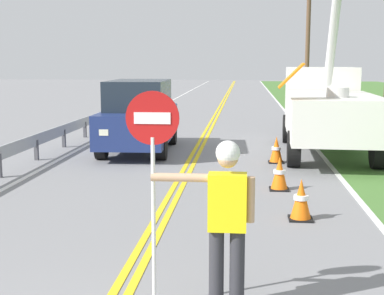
{
  "coord_description": "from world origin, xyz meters",
  "views": [
    {
      "loc": [
        1.37,
        -2.9,
        2.62
      ],
      "look_at": [
        0.51,
        6.15,
        1.2
      ],
      "focal_mm": 51.22,
      "sensor_mm": 36.0,
      "label": 1
    }
  ],
  "objects_px": {
    "utility_pole_mid": "(308,31)",
    "traffic_cone_lead": "(301,200)",
    "stop_sign_paddle": "(153,151)",
    "utility_bucket_truck": "(326,104)",
    "oncoming_suv_nearest": "(139,116)",
    "traffic_cone_tail": "(276,150)",
    "flagger_worker": "(226,214)",
    "traffic_cone_mid": "(279,174)"
  },
  "relations": [
    {
      "from": "flagger_worker",
      "to": "oncoming_suv_nearest",
      "type": "height_order",
      "value": "oncoming_suv_nearest"
    },
    {
      "from": "flagger_worker",
      "to": "traffic_cone_lead",
      "type": "height_order",
      "value": "flagger_worker"
    },
    {
      "from": "traffic_cone_mid",
      "to": "utility_bucket_truck",
      "type": "bearing_deg",
      "value": 72.01
    },
    {
      "from": "traffic_cone_lead",
      "to": "traffic_cone_tail",
      "type": "distance_m",
      "value": 5.29
    },
    {
      "from": "flagger_worker",
      "to": "traffic_cone_tail",
      "type": "relative_size",
      "value": 2.61
    },
    {
      "from": "traffic_cone_mid",
      "to": "traffic_cone_lead",
      "type": "bearing_deg",
      "value": -84.12
    },
    {
      "from": "oncoming_suv_nearest",
      "to": "stop_sign_paddle",
      "type": "bearing_deg",
      "value": -78.29
    },
    {
      "from": "utility_pole_mid",
      "to": "traffic_cone_mid",
      "type": "bearing_deg",
      "value": -97.43
    },
    {
      "from": "oncoming_suv_nearest",
      "to": "utility_pole_mid",
      "type": "xyz_separation_m",
      "value": [
        7.08,
        20.32,
        3.56
      ]
    },
    {
      "from": "utility_pole_mid",
      "to": "traffic_cone_tail",
      "type": "height_order",
      "value": "utility_pole_mid"
    },
    {
      "from": "utility_bucket_truck",
      "to": "traffic_cone_lead",
      "type": "bearing_deg",
      "value": -101.14
    },
    {
      "from": "traffic_cone_mid",
      "to": "utility_pole_mid",
      "type": "bearing_deg",
      "value": 82.57
    },
    {
      "from": "utility_bucket_truck",
      "to": "oncoming_suv_nearest",
      "type": "height_order",
      "value": "utility_bucket_truck"
    },
    {
      "from": "utility_bucket_truck",
      "to": "traffic_cone_mid",
      "type": "bearing_deg",
      "value": -107.99
    },
    {
      "from": "stop_sign_paddle",
      "to": "traffic_cone_tail",
      "type": "xyz_separation_m",
      "value": [
        1.8,
        8.78,
        -1.37
      ]
    },
    {
      "from": "utility_bucket_truck",
      "to": "oncoming_suv_nearest",
      "type": "bearing_deg",
      "value": -175.4
    },
    {
      "from": "flagger_worker",
      "to": "traffic_cone_mid",
      "type": "bearing_deg",
      "value": 80.76
    },
    {
      "from": "flagger_worker",
      "to": "utility_bucket_truck",
      "type": "bearing_deg",
      "value": 76.54
    },
    {
      "from": "utility_bucket_truck",
      "to": "utility_pole_mid",
      "type": "relative_size",
      "value": 0.78
    },
    {
      "from": "traffic_cone_mid",
      "to": "traffic_cone_tail",
      "type": "distance_m",
      "value": 3.13
    },
    {
      "from": "utility_bucket_truck",
      "to": "traffic_cone_tail",
      "type": "height_order",
      "value": "utility_bucket_truck"
    },
    {
      "from": "traffic_cone_tail",
      "to": "oncoming_suv_nearest",
      "type": "bearing_deg",
      "value": 158.93
    },
    {
      "from": "stop_sign_paddle",
      "to": "utility_bucket_truck",
      "type": "bearing_deg",
      "value": 72.73
    },
    {
      "from": "utility_pole_mid",
      "to": "traffic_cone_mid",
      "type": "distance_m",
      "value": 25.54
    },
    {
      "from": "stop_sign_paddle",
      "to": "traffic_cone_lead",
      "type": "height_order",
      "value": "stop_sign_paddle"
    },
    {
      "from": "flagger_worker",
      "to": "traffic_cone_tail",
      "type": "xyz_separation_m",
      "value": [
        1.03,
        8.78,
        -0.71
      ]
    },
    {
      "from": "utility_pole_mid",
      "to": "flagger_worker",
      "type": "bearing_deg",
      "value": -97.76
    },
    {
      "from": "traffic_cone_lead",
      "to": "traffic_cone_tail",
      "type": "xyz_separation_m",
      "value": [
        -0.11,
        5.29,
        0.0
      ]
    },
    {
      "from": "utility_pole_mid",
      "to": "traffic_cone_lead",
      "type": "relative_size",
      "value": 12.68
    },
    {
      "from": "oncoming_suv_nearest",
      "to": "utility_pole_mid",
      "type": "distance_m",
      "value": 21.81
    },
    {
      "from": "oncoming_suv_nearest",
      "to": "traffic_cone_mid",
      "type": "height_order",
      "value": "oncoming_suv_nearest"
    },
    {
      "from": "flagger_worker",
      "to": "traffic_cone_mid",
      "type": "xyz_separation_m",
      "value": [
        0.92,
        5.66,
        -0.71
      ]
    },
    {
      "from": "flagger_worker",
      "to": "utility_bucket_truck",
      "type": "height_order",
      "value": "utility_bucket_truck"
    },
    {
      "from": "traffic_cone_mid",
      "to": "traffic_cone_tail",
      "type": "height_order",
      "value": "same"
    },
    {
      "from": "stop_sign_paddle",
      "to": "utility_pole_mid",
      "type": "distance_m",
      "value": 31.15
    },
    {
      "from": "traffic_cone_lead",
      "to": "traffic_cone_tail",
      "type": "height_order",
      "value": "same"
    },
    {
      "from": "traffic_cone_tail",
      "to": "flagger_worker",
      "type": "bearing_deg",
      "value": -96.7
    },
    {
      "from": "stop_sign_paddle",
      "to": "traffic_cone_mid",
      "type": "height_order",
      "value": "stop_sign_paddle"
    },
    {
      "from": "traffic_cone_mid",
      "to": "traffic_cone_tail",
      "type": "relative_size",
      "value": 1.0
    },
    {
      "from": "utility_bucket_truck",
      "to": "stop_sign_paddle",
      "type": "bearing_deg",
      "value": -107.27
    },
    {
      "from": "traffic_cone_tail",
      "to": "utility_bucket_truck",
      "type": "bearing_deg",
      "value": 51.83
    },
    {
      "from": "utility_pole_mid",
      "to": "oncoming_suv_nearest",
      "type": "bearing_deg",
      "value": -109.21
    }
  ]
}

